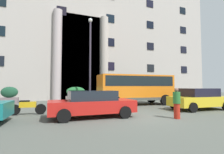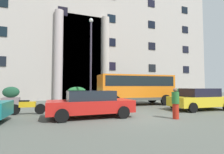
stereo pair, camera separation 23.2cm
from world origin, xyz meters
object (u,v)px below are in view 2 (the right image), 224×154
Objects in this scene: hedge_planter_entrance_right at (11,95)px; hedge_planter_entrance_left at (174,93)px; pedestrian_child_trailing at (175,103)px; bus_stop_sign at (167,85)px; motorcycle_far_end at (74,105)px; hedge_planter_far_west at (77,94)px; hedge_planter_west at (135,93)px; motorcycle_near_kerb at (27,107)px; parked_coupe_end at (91,103)px; white_taxi_kerbside at (199,99)px; hedge_planter_far_east at (111,95)px; orange_minibus at (136,87)px; lamppost_plaza_centre at (91,54)px; scooter_by_planter at (203,100)px.

hedge_planter_entrance_left is (18.94, -0.35, -0.07)m from hedge_planter_entrance_right.
hedge_planter_entrance_right is 14.97m from pedestrian_child_trailing.
bus_stop_sign is at bearing -139.88° from hedge_planter_entrance_left.
hedge_planter_far_west is at bearing 86.21° from motorcycle_far_end.
hedge_planter_west reaches higher than hedge_planter_entrance_right.
parked_coupe_end is at bearing -25.88° from motorcycle_near_kerb.
hedge_planter_entrance_right is 0.38× the size of white_taxi_kerbside.
hedge_planter_far_east is 10.83m from motorcycle_near_kerb.
hedge_planter_far_east is at bearing -1.49° from hedge_planter_entrance_right.
orange_minibus is 0.78× the size of lamppost_plaza_centre.
hedge_planter_entrance_left is 12.51m from lamppost_plaza_centre.
orange_minibus is 6.68m from pedestrian_child_trailing.
pedestrian_child_trailing is at bearing -78.30° from lamppost_plaza_centre.
hedge_planter_entrance_left is 0.93× the size of motorcycle_far_end.
pedestrian_child_trailing reaches higher than motorcycle_near_kerb.
orange_minibus is at bearing -149.66° from hedge_planter_entrance_left.
pedestrian_child_trailing is (-0.76, -11.48, 0.13)m from hedge_planter_far_east.
motorcycle_far_end is 6.07m from pedestrian_child_trailing.
hedge_planter_west is at bearing -4.89° from hedge_planter_far_west.
hedge_planter_far_west is at bearing 146.82° from scooter_by_planter.
parked_coupe_end reaches higher than scooter_by_planter.
motorcycle_near_kerb is (-2.72, -0.13, -0.00)m from motorcycle_far_end.
lamppost_plaza_centre is (-8.29, 1.17, 3.17)m from bus_stop_sign.
hedge_planter_far_west is at bearing 175.11° from hedge_planter_west.
scooter_by_planter is at bearing -39.84° from hedge_planter_far_west.
pedestrian_child_trailing is at bearing -93.79° from hedge_planter_far_east.
hedge_planter_west is at bearing -1.90° from hedge_planter_entrance_right.
motorcycle_far_end is at bearing -99.96° from hedge_planter_far_west.
orange_minibus is 4.20× the size of hedge_planter_entrance_right.
motorcycle_near_kerb is 1.28× the size of pedestrian_child_trailing.
bus_stop_sign reaches higher than hedge_planter_entrance_left.
parked_coupe_end is at bearing -134.40° from orange_minibus.
bus_stop_sign is 1.49× the size of hedge_planter_entrance_left.
hedge_planter_entrance_right is 0.79× the size of scooter_by_planter.
bus_stop_sign is 7.05m from white_taxi_kerbside.
hedge_planter_entrance_left is at bearing 155.68° from pedestrian_child_trailing.
pedestrian_child_trailing is (-3.89, -11.30, -0.03)m from hedge_planter_west.
hedge_planter_far_west reaches higher than hedge_planter_far_east.
parked_coupe_end is 4.34m from pedestrian_child_trailing.
hedge_planter_far_east is at bearing 32.34° from lamppost_plaza_centre.
hedge_planter_far_east is at bearing 60.95° from motorcycle_far_end.
white_taxi_kerbside is at bearing -3.68° from motorcycle_near_kerb.
hedge_planter_entrance_left is (3.37, 2.84, -1.05)m from bus_stop_sign.
hedge_planter_entrance_left is 8.89m from hedge_planter_far_east.
hedge_planter_entrance_right reaches higher than hedge_planter_entrance_left.
hedge_planter_entrance_left is at bearing 72.84° from scooter_by_planter.
motorcycle_far_end and scooter_by_planter have the same top height.
hedge_planter_entrance_right is at bearing 160.48° from scooter_by_planter.
motorcycle_far_end is at bearing -113.22° from lamppost_plaza_centre.
hedge_planter_west is 0.96× the size of scooter_by_planter.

